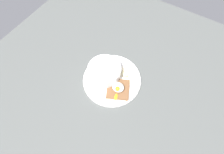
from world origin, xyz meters
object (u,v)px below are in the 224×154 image
object	(u,v)px
poached_egg	(118,88)
banana_slice_left	(125,73)
oatmeal_bowl	(104,72)
banana_slice_front	(126,69)
toast_slice	(118,89)
banana_slice_back	(131,74)
banana_slice_right	(132,80)

from	to	relation	value
poached_egg	banana_slice_left	bearing A→B (deg)	98.22
poached_egg	oatmeal_bowl	bearing A→B (deg)	160.07
oatmeal_bowl	banana_slice_front	size ratio (longest dim) A/B	2.84
toast_slice	banana_slice_front	bearing A→B (deg)	101.70
banana_slice_front	poached_egg	bearing A→B (deg)	-78.19
toast_slice	banana_slice_back	xyz separation A→B (cm)	(1.18, 9.32, -0.02)
banana_slice_front	banana_slice_left	world-z (taller)	banana_slice_left
oatmeal_bowl	toast_slice	world-z (taller)	oatmeal_bowl
banana_slice_front	banana_slice_back	world-z (taller)	banana_slice_back
banana_slice_front	banana_slice_back	xyz separation A→B (cm)	(3.36, -1.20, 0.11)
oatmeal_bowl	banana_slice_back	distance (cm)	11.88
poached_egg	banana_slice_front	world-z (taller)	poached_egg
banana_slice_front	banana_slice_left	bearing A→B (deg)	-65.94
toast_slice	banana_slice_back	bearing A→B (deg)	82.81
poached_egg	banana_slice_right	xyz separation A→B (cm)	(2.66, 7.18, -2.14)
toast_slice	banana_slice_left	world-z (taller)	banana_slice_left
oatmeal_bowl	toast_slice	distance (cm)	9.35
banana_slice_front	banana_slice_back	bearing A→B (deg)	-19.74
banana_slice_left	banana_slice_back	distance (cm)	2.57
toast_slice	banana_slice_back	world-z (taller)	banana_slice_back
oatmeal_bowl	banana_slice_left	distance (cm)	9.42
banana_slice_front	banana_slice_back	size ratio (longest dim) A/B	1.09
banana_slice_left	banana_slice_right	distance (cm)	4.07
toast_slice	banana_slice_left	size ratio (longest dim) A/B	2.77
banana_slice_right	banana_slice_left	bearing A→B (deg)	162.33
poached_egg	banana_slice_right	world-z (taller)	poached_egg
banana_slice_left	oatmeal_bowl	bearing A→B (deg)	-144.35
banana_slice_front	banana_slice_left	size ratio (longest dim) A/B	1.11
banana_slice_left	banana_slice_right	xyz separation A→B (cm)	(3.88, -1.24, -0.14)
oatmeal_bowl	poached_egg	world-z (taller)	oatmeal_bowl
banana_slice_back	banana_slice_right	distance (cm)	2.80
banana_slice_left	poached_egg	bearing A→B (deg)	-81.78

